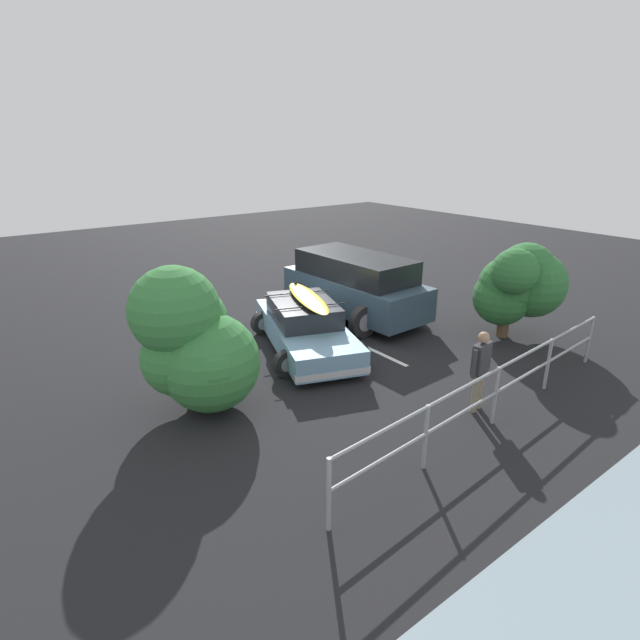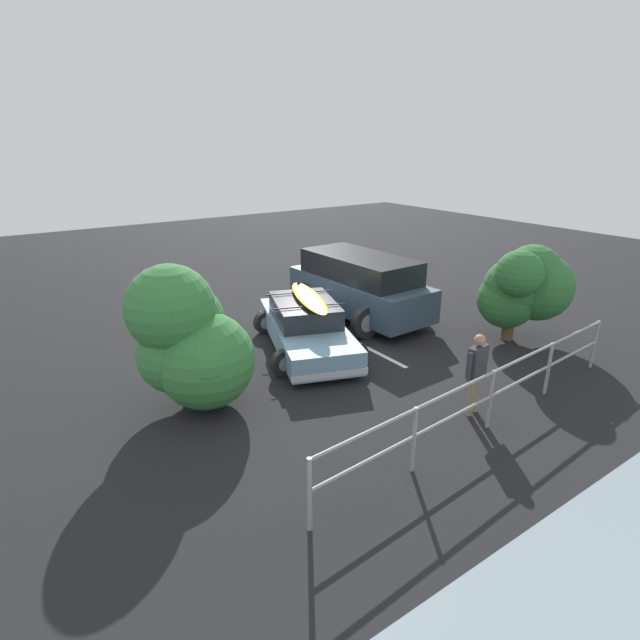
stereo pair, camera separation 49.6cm
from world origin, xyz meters
The scene contains 8 objects.
ground_plane centered at (0.00, 0.00, -0.01)m, with size 44.00×44.00×0.02m, color black.
parking_stripe centered at (-0.67, 0.47, 0.00)m, with size 4.56×0.12×0.00m, color silver.
sedan_car centered at (0.61, 0.43, 0.59)m, with size 3.13×4.71×1.51m.
suv_car centered at (-1.96, -0.69, 0.98)m, with size 2.84×4.84×1.88m.
person_bystander centered at (-0.28, 4.95, 0.98)m, with size 0.63×0.27×1.64m.
railing_fence centered at (-0.11, 5.44, 0.77)m, with size 8.31×0.66×1.15m.
bush_near_left centered at (4.07, 1.58, 1.50)m, with size 2.25×2.29×2.89m.
bush_near_right centered at (-4.32, 3.11, 1.47)m, with size 2.53×2.04×2.53m.
Camera 2 is at (6.96, 10.28, 5.01)m, focal length 28.00 mm.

